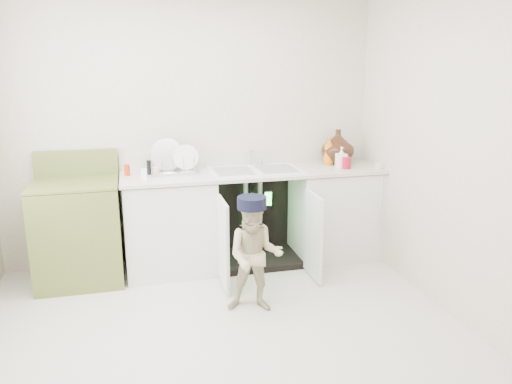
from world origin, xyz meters
TOP-DOWN VIEW (x-y plane):
  - ground at (0.00, 0.00)m, footprint 3.50×3.50m
  - room_shell at (0.00, 0.00)m, footprint 6.00×5.50m
  - counter_run at (0.58, 1.21)m, footprint 2.44×1.02m
  - avocado_stove at (-1.04, 1.18)m, footprint 0.72×0.65m
  - repair_worker at (0.31, 0.26)m, footprint 0.56×0.83m

SIDE VIEW (x-z plane):
  - ground at x=0.00m, z-range 0.00..0.00m
  - avocado_stove at x=-1.04m, z-range -0.10..1.02m
  - repair_worker at x=0.31m, z-range 0.01..0.91m
  - counter_run at x=0.58m, z-range -0.14..1.09m
  - room_shell at x=0.00m, z-range 0.62..1.88m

